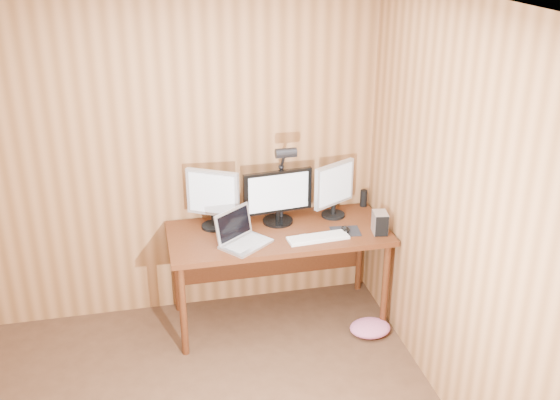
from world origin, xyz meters
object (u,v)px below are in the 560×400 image
object	(u,v)px
hard_drive	(380,223)
monitor_right	(334,188)
monitor_left	(213,197)
desk	(276,242)
desk_lamp	(284,173)
mouse	(345,229)
keyboard	(318,238)
laptop	(241,236)
phone	(305,238)
monitor_center	(278,196)
speaker	(364,198)

from	to	relation	value
hard_drive	monitor_right	bearing A→B (deg)	133.87
monitor_left	hard_drive	bearing A→B (deg)	12.65
monitor_left	desk	bearing A→B (deg)	17.23
desk_lamp	mouse	bearing A→B (deg)	-10.28
desk	keyboard	xyz separation A→B (m)	(0.25, -0.25, 0.13)
laptop	mouse	size ratio (longest dim) A/B	4.16
desk	monitor_right	size ratio (longest dim) A/B	3.75
laptop	phone	distance (m)	0.46
keyboard	phone	xyz separation A→B (m)	(-0.09, 0.03, -0.00)
keyboard	hard_drive	size ratio (longest dim) A/B	2.85
keyboard	desk_lamp	xyz separation A→B (m)	(-0.18, 0.31, 0.39)
laptop	phone	xyz separation A→B (m)	(0.46, -0.03, -0.05)
phone	desk_lamp	distance (m)	0.50
hard_drive	laptop	bearing A→B (deg)	-174.41
monitor_right	mouse	size ratio (longest dim) A/B	4.22
keyboard	phone	world-z (taller)	keyboard
monitor_left	monitor_right	distance (m)	0.92
desk	monitor_center	size ratio (longest dim) A/B	3.06
monitor_center	speaker	size ratio (longest dim) A/B	3.93
monitor_center	keyboard	distance (m)	0.45
monitor_center	mouse	world-z (taller)	monitor_center
monitor_left	mouse	world-z (taller)	monitor_left
keyboard	phone	bearing A→B (deg)	159.53
monitor_right	phone	distance (m)	0.50
monitor_right	keyboard	world-z (taller)	monitor_right
monitor_right	laptop	distance (m)	0.84
mouse	laptop	bearing A→B (deg)	-170.13
desk	desk_lamp	world-z (taller)	desk_lamp
monitor_left	mouse	size ratio (longest dim) A/B	4.41
desk	laptop	xyz separation A→B (m)	(-0.30, -0.20, 0.18)
desk	monitor_left	bearing A→B (deg)	167.98
monitor_right	laptop	size ratio (longest dim) A/B	1.01
keyboard	hard_drive	distance (m)	0.47
desk	phone	distance (m)	0.31
keyboard	phone	distance (m)	0.09
mouse	monitor_right	bearing A→B (deg)	100.39
mouse	desk_lamp	size ratio (longest dim) A/B	0.15
desk	keyboard	bearing A→B (deg)	-45.77
speaker	monitor_center	bearing A→B (deg)	-168.81
monitor_right	monitor_center	bearing A→B (deg)	152.97
monitor_center	monitor_left	distance (m)	0.48
mouse	phone	distance (m)	0.32
keyboard	speaker	size ratio (longest dim) A/B	3.36
monitor_center	hard_drive	bearing A→B (deg)	-32.21
monitor_center	speaker	xyz separation A→B (m)	(0.72, 0.14, -0.14)
laptop	speaker	distance (m)	1.13
monitor_left	keyboard	bearing A→B (deg)	2.57
keyboard	phone	size ratio (longest dim) A/B	4.14
keyboard	speaker	bearing A→B (deg)	39.04
desk	speaker	size ratio (longest dim) A/B	12.03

